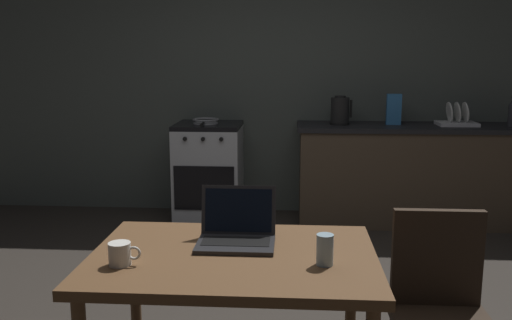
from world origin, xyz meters
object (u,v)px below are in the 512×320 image
at_px(coffee_mug, 120,254).
at_px(drinking_glass, 325,250).
at_px(laptop, 237,233).
at_px(chair, 441,305).
at_px(dish_rack, 457,120).
at_px(bottle, 512,112).
at_px(frying_pan, 205,121).
at_px(electric_kettle, 340,111).
at_px(stove_oven, 209,171).
at_px(dining_table, 234,273).
at_px(cereal_box, 394,109).

distance_m(coffee_mug, drinking_glass, 0.77).
relative_size(laptop, drinking_glass, 2.69).
bearing_deg(chair, dish_rack, 55.49).
height_order(bottle, drinking_glass, bottle).
relative_size(frying_pan, dish_rack, 1.22).
bearing_deg(bottle, coffee_mug, -129.79).
bearing_deg(bottle, electric_kettle, 178.09).
bearing_deg(stove_oven, bottle, -1.01).
height_order(frying_pan, dish_rack, dish_rack).
height_order(chair, bottle, bottle).
height_order(dining_table, cereal_box, cereal_box).
bearing_deg(cereal_box, laptop, -111.52).
xyz_separation_m(bottle, cereal_box, (-1.02, 0.07, 0.01)).
xyz_separation_m(electric_kettle, bottle, (1.50, -0.05, 0.00)).
xyz_separation_m(bottle, dish_rack, (-0.46, 0.05, -0.08)).
xyz_separation_m(dining_table, frying_pan, (-0.58, 2.95, 0.26)).
distance_m(bottle, drinking_glass, 3.52).
height_order(chair, dish_rack, dish_rack).
distance_m(chair, frying_pan, 3.21).
xyz_separation_m(electric_kettle, frying_pan, (-1.23, -0.03, -0.10)).
bearing_deg(laptop, coffee_mug, -132.77).
height_order(dining_table, frying_pan, frying_pan).
height_order(chair, cereal_box, cereal_box).
distance_m(dining_table, frying_pan, 3.01).
height_order(bottle, frying_pan, bottle).
relative_size(dining_table, frying_pan, 2.75).
height_order(electric_kettle, drinking_glass, electric_kettle).
bearing_deg(coffee_mug, chair, 11.26).
bearing_deg(laptop, stove_oven, 114.74).
bearing_deg(dining_table, laptop, 89.52).
height_order(coffee_mug, cereal_box, cereal_box).
relative_size(chair, bottle, 3.30).
distance_m(dining_table, chair, 0.87).
bearing_deg(drinking_glass, electric_kettle, 84.50).
bearing_deg(frying_pan, bottle, -0.44).
bearing_deg(stove_oven, drinking_glass, -73.48).
distance_m(stove_oven, dish_rack, 2.30).
xyz_separation_m(frying_pan, drinking_glass, (0.93, -3.04, -0.12)).
relative_size(frying_pan, coffee_mug, 3.36).
xyz_separation_m(drinking_glass, dish_rack, (1.34, 3.07, 0.14)).
bearing_deg(drinking_glass, frying_pan, 107.01).
relative_size(chair, drinking_glass, 7.46).
bearing_deg(chair, cereal_box, 66.22).
relative_size(electric_kettle, frying_pan, 0.63).
relative_size(laptop, bottle, 1.19).
bearing_deg(dish_rack, frying_pan, -179.27).
xyz_separation_m(laptop, electric_kettle, (0.65, 2.85, 0.23)).
relative_size(dining_table, cereal_box, 4.09).
relative_size(coffee_mug, drinking_glass, 1.04).
bearing_deg(electric_kettle, cereal_box, 2.37).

